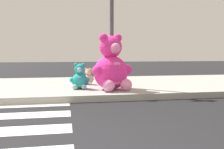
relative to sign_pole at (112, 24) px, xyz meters
The scene contains 6 objects.
sidewalk 2.19m from the sign_pole, 141.29° to the left, with size 28.00×4.40×0.15m, color #9E9B93.
sign_pole is the anchor object (origin of this frame).
plush_pink_large 1.29m from the sign_pole, 101.19° to the right, with size 1.05×0.99×1.40m.
plush_teal 1.71m from the sign_pole, 161.36° to the right, with size 0.51×0.46×0.67m.
plush_red 1.71m from the sign_pole, 84.20° to the left, with size 0.39×0.37×0.54m.
plush_tan 1.72m from the sign_pole, 135.17° to the left, with size 0.36×0.34×0.48m.
Camera 1 is at (-0.27, -2.44, 1.06)m, focal length 40.89 mm.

